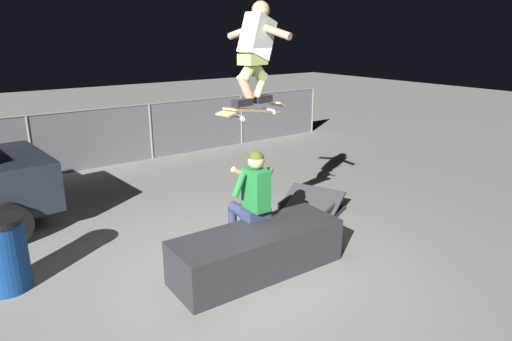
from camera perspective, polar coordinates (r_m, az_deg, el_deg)
The scene contains 8 objects.
ground_plane at distance 5.31m, azimuth -2.20°, elevation -12.78°, with size 40.00×40.00×0.00m, color gray.
ledge_box_main at distance 5.18m, azimuth 0.19°, elevation -10.29°, with size 2.02×0.70×0.52m, color #28282D.
person_sitting_on_ledge at distance 5.38m, azimuth -0.66°, elevation -3.37°, with size 0.59×0.76×1.35m.
skateboard at distance 5.14m, azimuth -0.42°, elevation 7.72°, with size 1.04×0.44×0.15m.
skater_airborne at distance 5.12m, azimuth -0.01°, elevation 15.40°, with size 0.64×0.88×1.12m.
kicker_ramp at distance 6.85m, azimuth 6.65°, elevation -5.10°, with size 1.23×1.20×0.41m.
trash_bin at distance 5.48m, azimuth -29.59°, elevation -9.30°, with size 0.48×0.48×0.82m.
fence_back at distance 9.59m, azimuth -19.96°, elevation 4.13°, with size 12.05×0.05×1.22m.
Camera 1 is at (-2.55, -3.83, 2.65)m, focal length 31.13 mm.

